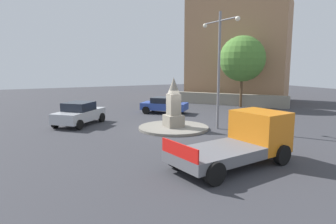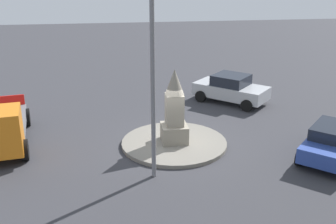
{
  "view_description": "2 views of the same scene",
  "coord_description": "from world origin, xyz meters",
  "px_view_note": "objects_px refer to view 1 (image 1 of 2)",
  "views": [
    {
      "loc": [
        -16.82,
        8.53,
        4.09
      ],
      "look_at": [
        -0.91,
        0.83,
        1.29
      ],
      "focal_mm": 31.93,
      "sensor_mm": 36.0,
      "label": 1
    },
    {
      "loc": [
        -2.52,
        -15.46,
        7.2
      ],
      "look_at": [
        -0.16,
        0.73,
        1.24
      ],
      "focal_mm": 42.88,
      "sensor_mm": 36.0,
      "label": 2
    }
  ],
  "objects_px": {
    "streetlamp": "(219,59)",
    "truck_orange_near_island": "(244,140)",
    "tree_near_wall": "(242,59)",
    "car_blue_approaching": "(164,105)",
    "monument": "(174,105)",
    "car_silver_parked_left": "(79,113)",
    "corner_building": "(239,52)"
  },
  "relations": [
    {
      "from": "car_blue_approaching",
      "to": "streetlamp",
      "type": "bearing_deg",
      "value": -176.61
    },
    {
      "from": "streetlamp",
      "to": "car_blue_approaching",
      "type": "relative_size",
      "value": 1.84
    },
    {
      "from": "streetlamp",
      "to": "corner_building",
      "type": "xyz_separation_m",
      "value": [
        12.26,
        -11.42,
        1.13
      ]
    },
    {
      "from": "streetlamp",
      "to": "tree_near_wall",
      "type": "relative_size",
      "value": 1.07
    },
    {
      "from": "monument",
      "to": "tree_near_wall",
      "type": "xyz_separation_m",
      "value": [
        6.11,
        -10.44,
        3.14
      ]
    },
    {
      "from": "streetlamp",
      "to": "corner_building",
      "type": "bearing_deg",
      "value": -42.98
    },
    {
      "from": "truck_orange_near_island",
      "to": "tree_near_wall",
      "type": "bearing_deg",
      "value": -38.97
    },
    {
      "from": "monument",
      "to": "car_blue_approaching",
      "type": "bearing_deg",
      "value": -19.82
    },
    {
      "from": "monument",
      "to": "streetlamp",
      "type": "bearing_deg",
      "value": -114.03
    },
    {
      "from": "streetlamp",
      "to": "car_silver_parked_left",
      "type": "relative_size",
      "value": 1.76
    },
    {
      "from": "car_silver_parked_left",
      "to": "truck_orange_near_island",
      "type": "height_order",
      "value": "truck_orange_near_island"
    },
    {
      "from": "car_silver_parked_left",
      "to": "tree_near_wall",
      "type": "height_order",
      "value": "tree_near_wall"
    },
    {
      "from": "streetlamp",
      "to": "tree_near_wall",
      "type": "distance_m",
      "value": 10.7
    },
    {
      "from": "monument",
      "to": "tree_near_wall",
      "type": "distance_m",
      "value": 12.5
    },
    {
      "from": "monument",
      "to": "car_silver_parked_left",
      "type": "xyz_separation_m",
      "value": [
        4.03,
        5.22,
        -0.74
      ]
    },
    {
      "from": "car_blue_approaching",
      "to": "tree_near_wall",
      "type": "height_order",
      "value": "tree_near_wall"
    },
    {
      "from": "tree_near_wall",
      "to": "streetlamp",
      "type": "bearing_deg",
      "value": 132.82
    },
    {
      "from": "car_blue_approaching",
      "to": "truck_orange_near_island",
      "type": "distance_m",
      "value": 13.56
    },
    {
      "from": "monument",
      "to": "streetlamp",
      "type": "xyz_separation_m",
      "value": [
        -1.16,
        -2.6,
        2.91
      ]
    },
    {
      "from": "corner_building",
      "to": "tree_near_wall",
      "type": "height_order",
      "value": "corner_building"
    },
    {
      "from": "car_silver_parked_left",
      "to": "tree_near_wall",
      "type": "bearing_deg",
      "value": -82.45
    },
    {
      "from": "car_silver_parked_left",
      "to": "tree_near_wall",
      "type": "xyz_separation_m",
      "value": [
        2.08,
        -15.66,
        3.88
      ]
    },
    {
      "from": "truck_orange_near_island",
      "to": "streetlamp",
      "type": "bearing_deg",
      "value": -26.01
    },
    {
      "from": "streetlamp",
      "to": "car_blue_approaching",
      "type": "bearing_deg",
      "value": 3.39
    },
    {
      "from": "streetlamp",
      "to": "truck_orange_near_island",
      "type": "height_order",
      "value": "streetlamp"
    },
    {
      "from": "monument",
      "to": "streetlamp",
      "type": "height_order",
      "value": "streetlamp"
    },
    {
      "from": "corner_building",
      "to": "tree_near_wall",
      "type": "relative_size",
      "value": 1.63
    },
    {
      "from": "monument",
      "to": "streetlamp",
      "type": "relative_size",
      "value": 0.43
    },
    {
      "from": "tree_near_wall",
      "to": "truck_orange_near_island",
      "type": "bearing_deg",
      "value": 141.03
    },
    {
      "from": "monument",
      "to": "truck_orange_near_island",
      "type": "bearing_deg",
      "value": 176.94
    },
    {
      "from": "streetlamp",
      "to": "truck_orange_near_island",
      "type": "bearing_deg",
      "value": 153.99
    },
    {
      "from": "truck_orange_near_island",
      "to": "tree_near_wall",
      "type": "height_order",
      "value": "tree_near_wall"
    }
  ]
}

